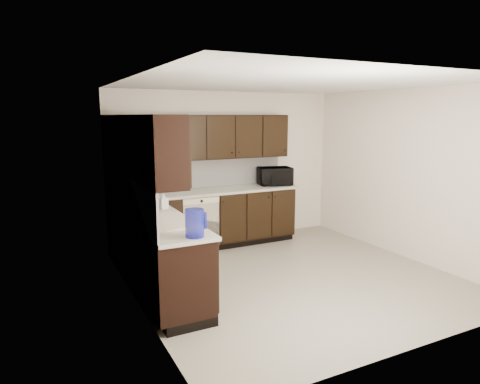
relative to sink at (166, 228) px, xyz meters
name	(u,v)px	position (x,y,z in m)	size (l,w,h in m)	color
floor	(291,277)	(1.68, 0.01, -0.88)	(4.00, 4.00, 0.00)	gray
ceiling	(295,83)	(1.68, 0.01, 1.62)	(4.00, 4.00, 0.00)	white
wall_back	(226,167)	(1.68, 2.01, 0.37)	(4.00, 0.02, 2.50)	beige
wall_left	(136,197)	(-0.32, 0.01, 0.37)	(0.02, 4.00, 2.50)	beige
wall_right	(406,174)	(3.68, 0.01, 0.37)	(0.02, 4.00, 2.50)	beige
wall_front	(422,217)	(1.68, -1.99, 0.37)	(4.00, 0.02, 2.50)	beige
lower_cabinets	(189,236)	(0.67, 1.12, -0.47)	(3.00, 2.80, 0.90)	black
countertop	(189,201)	(0.67, 1.12, 0.04)	(3.03, 2.83, 0.04)	#B5AF9D
backsplash	(169,182)	(0.46, 1.33, 0.30)	(3.00, 2.80, 0.48)	white
upper_cabinets	(178,140)	(0.58, 1.22, 0.89)	(3.00, 2.80, 0.70)	black
dishwasher	(201,220)	(0.98, 1.42, -0.33)	(0.58, 0.04, 0.78)	beige
sink	(166,228)	(0.00, 0.00, 0.00)	(0.54, 0.82, 0.42)	beige
microwave	(275,176)	(2.43, 1.68, 0.21)	(0.55, 0.37, 0.30)	black
soap_bottle_a	(163,200)	(0.19, 0.71, 0.17)	(0.10, 0.10, 0.22)	gray
soap_bottle_b	(139,207)	(-0.20, 0.39, 0.17)	(0.09, 0.09, 0.23)	gray
toaster_oven	(136,188)	(0.09, 1.75, 0.17)	(0.35, 0.26, 0.22)	#B8B9BB
storage_bin	(136,195)	(-0.01, 1.36, 0.15)	(0.44, 0.33, 0.17)	silver
blue_pitcher	(194,223)	(0.08, -0.69, 0.20)	(0.18, 0.18, 0.28)	#101696
teal_tumbler	(149,194)	(0.17, 1.36, 0.15)	(0.08, 0.08, 0.18)	#0B817C
paper_towel_roll	(141,190)	(0.06, 1.36, 0.20)	(0.13, 0.13, 0.28)	white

